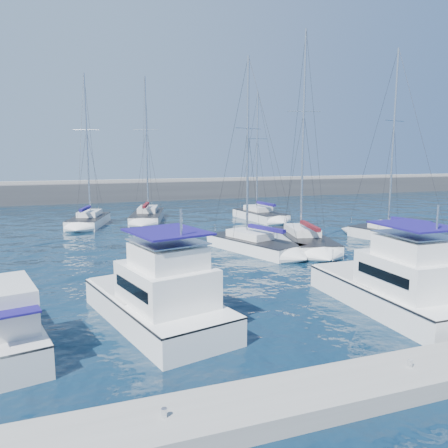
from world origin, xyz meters
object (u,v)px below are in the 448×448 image
object	(u,v)px
motor_yacht_stbd_inner	(396,288)
sailboat_mid_d	(304,240)
motor_yacht_stbd_outer	(414,267)
motor_yacht_port_outer	(3,328)
motor_yacht_port_inner	(160,300)
sailboat_mid_e	(395,235)
sailboat_back_a	(89,220)
sailboat_mid_c	(254,244)
sailboat_back_c	(260,215)
sailboat_back_b	(148,216)

from	to	relation	value
motor_yacht_stbd_inner	sailboat_mid_d	xyz separation A→B (m)	(3.50, 14.62, -0.60)
motor_yacht_stbd_outer	motor_yacht_port_outer	bearing A→B (deg)	171.22
motor_yacht_port_inner	sailboat_mid_e	size ratio (longest dim) A/B	0.56
motor_yacht_stbd_inner	sailboat_back_a	xyz separation A→B (m)	(-12.38, 31.90, -0.59)
sailboat_mid_c	sailboat_mid_e	distance (m)	13.23
sailboat_back_a	sailboat_mid_e	bearing A→B (deg)	-19.43
sailboat_mid_c	sailboat_back_a	bearing A→B (deg)	103.56
sailboat_back_c	motor_yacht_stbd_outer	bearing A→B (deg)	-101.15
motor_yacht_stbd_inner	sailboat_mid_c	bearing A→B (deg)	94.71
motor_yacht_stbd_outer	sailboat_mid_d	xyz separation A→B (m)	(-0.72, 11.30, -0.41)
motor_yacht_stbd_inner	sailboat_back_c	distance (m)	30.42
sailboat_back_b	sailboat_back_c	size ratio (longest dim) A/B	1.11
motor_yacht_port_inner	motor_yacht_stbd_inner	world-z (taller)	same
sailboat_back_a	sailboat_back_c	bearing A→B (deg)	10.10
motor_yacht_port_outer	motor_yacht_stbd_inner	xyz separation A→B (m)	(16.96, -1.42, 0.19)
motor_yacht_port_outer	motor_yacht_stbd_inner	bearing A→B (deg)	-17.37
motor_yacht_port_outer	sailboat_back_c	world-z (taller)	sailboat_back_c
motor_yacht_stbd_outer	sailboat_back_c	world-z (taller)	sailboat_back_c
motor_yacht_stbd_outer	motor_yacht_port_inner	bearing A→B (deg)	170.65
motor_yacht_port_inner	motor_yacht_stbd_outer	bearing A→B (deg)	-9.52
sailboat_back_a	sailboat_back_c	xyz separation A→B (m)	(18.86, -2.19, -0.02)
motor_yacht_stbd_inner	motor_yacht_stbd_outer	world-z (taller)	motor_yacht_stbd_inner
motor_yacht_stbd_inner	sailboat_mid_e	bearing A→B (deg)	49.47
motor_yacht_stbd_inner	motor_yacht_stbd_outer	bearing A→B (deg)	38.84
motor_yacht_port_inner	motor_yacht_stbd_inner	distance (m)	11.10
motor_yacht_port_inner	sailboat_mid_e	xyz separation A→B (m)	(23.08, 11.85, -0.59)
sailboat_mid_d	sailboat_back_b	world-z (taller)	sailboat_mid_d
motor_yacht_port_inner	motor_yacht_stbd_outer	distance (m)	15.16
sailboat_mid_c	sailboat_back_c	size ratio (longest dim) A/B	1.01
sailboat_mid_c	sailboat_mid_d	distance (m)	4.54
sailboat_mid_c	motor_yacht_stbd_inner	bearing A→B (deg)	-105.26
sailboat_mid_d	sailboat_back_b	distance (m)	20.93
motor_yacht_stbd_outer	sailboat_mid_c	xyz separation A→B (m)	(-5.26, 11.08, -0.41)
motor_yacht_port_inner	sailboat_back_a	bearing A→B (deg)	78.75
sailboat_mid_c	sailboat_mid_d	size ratio (longest dim) A/B	0.86
motor_yacht_port_outer	motor_yacht_stbd_outer	xyz separation A→B (m)	(21.18, 1.91, 0.00)
sailboat_back_a	sailboat_back_c	distance (m)	18.99
sailboat_mid_d	sailboat_back_a	size ratio (longest dim) A/B	1.09
motor_yacht_port_outer	sailboat_mid_c	world-z (taller)	sailboat_mid_c
sailboat_mid_d	sailboat_back_b	size ratio (longest dim) A/B	1.06
motor_yacht_stbd_outer	sailboat_mid_d	world-z (taller)	sailboat_mid_d
motor_yacht_port_outer	sailboat_back_a	bearing A→B (deg)	68.85
sailboat_mid_c	sailboat_back_b	bearing A→B (deg)	85.01
motor_yacht_stbd_outer	sailboat_back_c	bearing A→B (deg)	71.16
motor_yacht_stbd_inner	sailboat_mid_d	distance (m)	15.05
sailboat_mid_d	sailboat_mid_e	xyz separation A→B (m)	(8.69, -0.66, 0.01)
sailboat_back_b	sailboat_back_c	bearing A→B (deg)	-0.31
sailboat_mid_e	sailboat_back_b	world-z (taller)	sailboat_mid_e
motor_yacht_stbd_inner	sailboat_back_b	distance (m)	33.85
motor_yacht_port_outer	motor_yacht_port_inner	size ratio (longest dim) A/B	0.78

